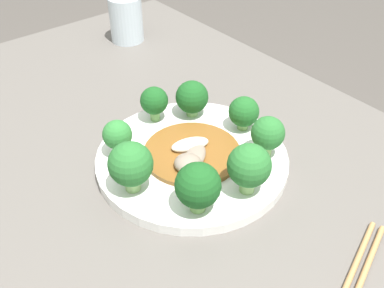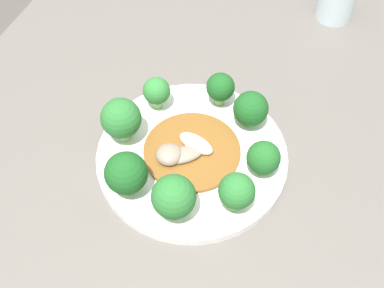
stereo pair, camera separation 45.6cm
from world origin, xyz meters
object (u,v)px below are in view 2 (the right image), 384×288
object	(u,v)px
broccoli_northeast	(157,91)
broccoli_north	(121,119)
broccoli_east	(220,88)
broccoli_southwest	(237,191)
broccoli_southeast	(251,109)
broccoli_northwest	(126,174)
stirfry_center	(188,151)
plate	(192,155)
broccoli_south	(263,158)
broccoli_west	(174,197)

from	to	relation	value
broccoli_northeast	broccoli_north	distance (m)	0.08
broccoli_east	broccoli_northeast	bearing A→B (deg)	112.54
broccoli_southwest	broccoli_southeast	bearing A→B (deg)	6.70
broccoli_northwest	broccoli_east	bearing A→B (deg)	-20.45
broccoli_southwest	stirfry_center	distance (m)	0.11
broccoli_southwest	broccoli_north	bearing A→B (deg)	71.53
plate	broccoli_south	xyz separation A→B (m)	(0.00, -0.10, 0.04)
broccoli_northeast	broccoli_north	size ratio (longest dim) A/B	0.77
broccoli_west	broccoli_south	xyz separation A→B (m)	(0.10, -0.09, -0.01)
broccoli_south	plate	bearing A→B (deg)	90.38
broccoli_northeast	broccoli_northwest	xyz separation A→B (m)	(-0.16, -0.02, 0.01)
broccoli_north	broccoli_south	world-z (taller)	broccoli_north
plate	stirfry_center	distance (m)	0.02
broccoli_north	broccoli_west	bearing A→B (deg)	-130.45
broccoli_north	broccoli_west	distance (m)	0.15
plate	broccoli_southwest	size ratio (longest dim) A/B	4.39
broccoli_southeast	broccoli_south	distance (m)	0.09
broccoli_north	broccoli_northwest	xyz separation A→B (m)	(-0.08, -0.04, -0.00)
broccoli_northeast	broccoli_south	distance (m)	0.20
broccoli_southeast	broccoli_south	world-z (taller)	broccoli_southeast
broccoli_northeast	stirfry_center	xyz separation A→B (m)	(-0.07, -0.08, -0.03)
broccoli_west	broccoli_southwest	bearing A→B (deg)	-63.98
broccoli_southwest	stirfry_center	bearing A→B (deg)	53.89
broccoli_northwest	broccoli_southeast	distance (m)	0.21
plate	broccoli_north	bearing A→B (deg)	92.63
plate	broccoli_north	xyz separation A→B (m)	(-0.00, 0.11, 0.05)
broccoli_east	stirfry_center	bearing A→B (deg)	172.39
stirfry_center	broccoli_northwest	bearing A→B (deg)	145.32
broccoli_west	broccoli_south	world-z (taller)	broccoli_west
broccoli_north	broccoli_southeast	world-z (taller)	broccoli_north
plate	broccoli_west	xyz separation A→B (m)	(-0.10, -0.01, 0.05)
stirfry_center	broccoli_west	bearing A→B (deg)	-171.82
broccoli_west	broccoli_east	bearing A→B (deg)	-0.17
plate	broccoli_east	xyz separation A→B (m)	(0.11, -0.01, 0.04)
broccoli_east	broccoli_southwest	distance (m)	0.19
broccoli_north	plate	bearing A→B (deg)	-87.37
plate	broccoli_south	size ratio (longest dim) A/B	5.11
broccoli_northwest	broccoli_southeast	world-z (taller)	broccoli_northwest
broccoli_northwest	broccoli_southwest	size ratio (longest dim) A/B	1.09
broccoli_west	broccoli_northwest	bearing A→B (deg)	77.78
plate	broccoli_northeast	distance (m)	0.11
broccoli_north	broccoli_southeast	size ratio (longest dim) A/B	1.21
broccoli_west	stirfry_center	bearing A→B (deg)	8.18
plate	broccoli_east	size ratio (longest dim) A/B	4.85
plate	broccoli_southeast	xyz separation A→B (m)	(0.08, -0.07, 0.04)
broccoli_northeast	broccoli_northwest	distance (m)	0.16
broccoli_northwest	broccoli_west	xyz separation A→B (m)	(-0.02, -0.07, 0.00)
broccoli_northwest	stirfry_center	xyz separation A→B (m)	(0.08, -0.06, -0.03)
broccoli_northwest	broccoli_east	size ratio (longest dim) A/B	1.20
broccoli_northeast	broccoli_southeast	size ratio (longest dim) A/B	0.93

